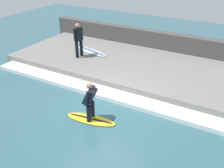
{
  "coord_description": "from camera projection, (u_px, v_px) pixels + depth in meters",
  "views": [
    {
      "loc": [
        -6.61,
        -4.11,
        5.1
      ],
      "look_at": [
        0.62,
        0.0,
        0.7
      ],
      "focal_mm": 42.0,
      "sensor_mm": 36.0,
      "label": 1
    }
  ],
  "objects": [
    {
      "name": "surfboard_waiting_near",
      "position": [
        91.0,
        51.0,
        13.12
      ],
      "size": [
        1.06,
        2.06,
        0.07
      ],
      "color": "silver",
      "rests_on": "concrete_ledge"
    },
    {
      "name": "concrete_ledge",
      "position": [
        143.0,
        69.0,
        11.79
      ],
      "size": [
        4.4,
        12.48,
        0.39
      ],
      "primitive_type": "cube",
      "color": "slate",
      "rests_on": "ground_plane"
    },
    {
      "name": "surfboard_riding",
      "position": [
        91.0,
        119.0,
        8.63
      ],
      "size": [
        0.77,
        1.76,
        0.07
      ],
      "color": "yellow",
      "rests_on": "ground_plane"
    },
    {
      "name": "back_wall",
      "position": [
        162.0,
        44.0,
        13.47
      ],
      "size": [
        0.5,
        13.11,
        1.24
      ],
      "primitive_type": "cube",
      "color": "#474442",
      "rests_on": "ground_plane"
    },
    {
      "name": "surfer_waiting_near",
      "position": [
        78.0,
        38.0,
        12.18
      ],
      "size": [
        0.54,
        0.3,
        1.61
      ],
      "color": "black",
      "rests_on": "concrete_ledge"
    },
    {
      "name": "wave_foam_crest",
      "position": [
        115.0,
        96.0,
        9.87
      ],
      "size": [
        0.73,
        11.86,
        0.16
      ],
      "primitive_type": "cube",
      "color": "silver",
      "rests_on": "ground_plane"
    },
    {
      "name": "surfer_riding",
      "position": [
        90.0,
        99.0,
        8.27
      ],
      "size": [
        0.52,
        0.48,
        1.34
      ],
      "color": "black",
      "rests_on": "surfboard_riding"
    },
    {
      "name": "ground_plane",
      "position": [
        103.0,
        109.0,
        9.26
      ],
      "size": [
        28.0,
        28.0,
        0.0
      ],
      "primitive_type": "plane",
      "color": "#335B66"
    }
  ]
}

